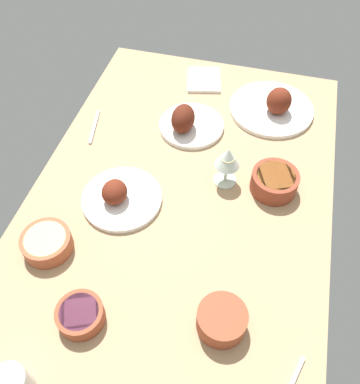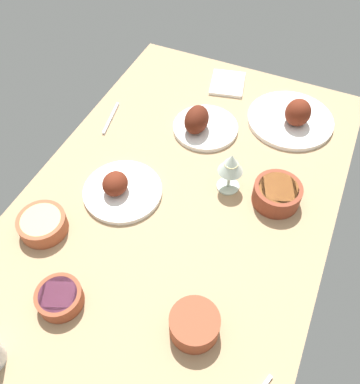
{
  "view_description": "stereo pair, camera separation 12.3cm",
  "coord_description": "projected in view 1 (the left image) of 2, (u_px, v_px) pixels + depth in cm",
  "views": [
    {
      "loc": [
        73.27,
        19.1,
        102.84
      ],
      "look_at": [
        0.0,
        0.0,
        6.0
      ],
      "focal_mm": 38.42,
      "sensor_mm": 36.0,
      "label": 1
    },
    {
      "loc": [
        69.22,
        30.69,
        102.84
      ],
      "look_at": [
        0.0,
        0.0,
        6.0
      ],
      "focal_mm": 38.42,
      "sensor_mm": 36.0,
      "label": 2
    }
  ],
  "objects": [
    {
      "name": "plate_center_main",
      "position": [
        274.0,
        106.0,
        1.46
      ],
      "size": [
        29.92,
        29.92,
        10.75
      ],
      "color": "white",
      "rests_on": "dining_table"
    },
    {
      "name": "wine_glass",
      "position": [
        228.0,
        159.0,
        1.2
      ],
      "size": [
        7.6,
        7.6,
        14.0
      ],
      "color": "silver",
      "rests_on": "dining_table"
    },
    {
      "name": "bowl_pasta",
      "position": [
        47.0,
        243.0,
        1.11
      ],
      "size": [
        13.59,
        13.59,
        5.05
      ],
      "color": "#A35133",
      "rests_on": "dining_table"
    },
    {
      "name": "bowl_potatoes",
      "position": [
        222.0,
        320.0,
        0.97
      ],
      "size": [
        12.13,
        12.13,
        6.32
      ],
      "color": "brown",
      "rests_on": "dining_table"
    },
    {
      "name": "dining_table",
      "position": [
        180.0,
        200.0,
        1.26
      ],
      "size": [
        140.0,
        90.0,
        4.0
      ],
      "primitive_type": "cube",
      "color": "tan",
      "rests_on": "ground"
    },
    {
      "name": "plate_near_viewer",
      "position": [
        187.0,
        122.0,
        1.4
      ],
      "size": [
        22.39,
        22.39,
        10.54
      ],
      "color": "white",
      "rests_on": "dining_table"
    },
    {
      "name": "folded_napkin",
      "position": [
        204.0,
        80.0,
        1.59
      ],
      "size": [
        17.32,
        15.46,
        1.2
      ],
      "primitive_type": "cube",
      "rotation": [
        0.0,
        0.0,
        0.23
      ],
      "color": "white",
      "rests_on": "dining_table"
    },
    {
      "name": "bowl_onions",
      "position": [
        80.0,
        315.0,
        0.99
      ],
      "size": [
        11.62,
        11.62,
        4.65
      ],
      "color": "brown",
      "rests_on": "dining_table"
    },
    {
      "name": "bowl_soup",
      "position": [
        274.0,
        181.0,
        1.24
      ],
      "size": [
        14.15,
        14.15,
        6.44
      ],
      "color": "brown",
      "rests_on": "dining_table"
    },
    {
      "name": "plate_far_side",
      "position": [
        120.0,
        197.0,
        1.22
      ],
      "size": [
        23.91,
        23.91,
        8.22
      ],
      "color": "white",
      "rests_on": "dining_table"
    },
    {
      "name": "fork_loose",
      "position": [
        94.0,
        127.0,
        1.43
      ],
      "size": [
        16.2,
        4.08,
        0.8
      ],
      "primitive_type": "cube",
      "rotation": [
        0.0,
        0.0,
        3.34
      ],
      "color": "silver",
      "rests_on": "dining_table"
    }
  ]
}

